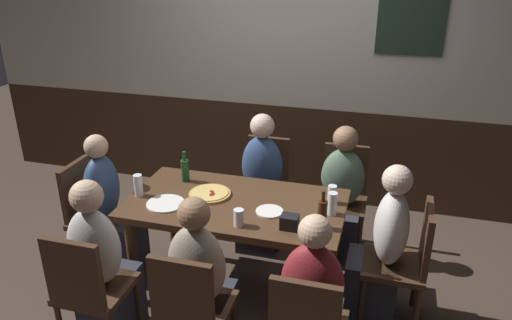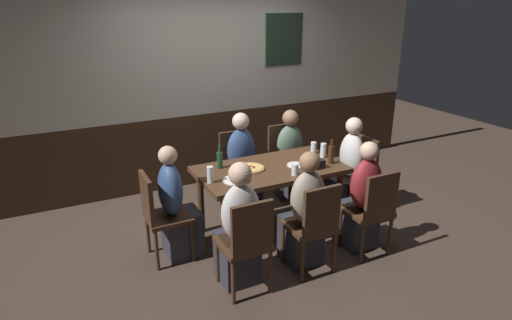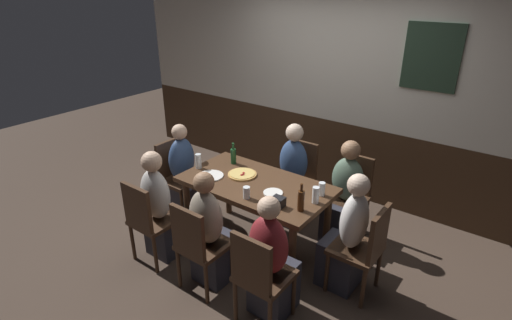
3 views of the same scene
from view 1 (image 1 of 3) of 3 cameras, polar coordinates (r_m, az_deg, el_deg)
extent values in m
plane|color=#423328|center=(3.80, -2.22, -14.77)|extent=(12.00, 12.00, 0.00)
cube|color=#3D2819|center=(4.95, 3.55, 1.13)|extent=(6.40, 0.10, 0.95)
cube|color=beige|center=(4.62, 3.96, 16.22)|extent=(6.40, 0.10, 1.65)
cube|color=#233828|center=(4.45, 17.71, 15.87)|extent=(0.56, 0.03, 0.68)
cube|color=#472D1C|center=(3.41, -2.41, -5.27)|extent=(1.50, 0.82, 0.05)
cylinder|color=#472D1C|center=(3.58, -14.09, -11.39)|extent=(0.07, 0.07, 0.69)
cylinder|color=#472D1C|center=(3.22, 7.24, -15.25)|extent=(0.07, 0.07, 0.69)
cylinder|color=#472D1C|center=(4.07, -9.64, -6.45)|extent=(0.07, 0.07, 0.69)
cylinder|color=#472D1C|center=(3.76, 8.85, -9.15)|extent=(0.07, 0.07, 0.69)
cube|color=#422B1C|center=(3.43, 15.64, -11.65)|extent=(0.40, 0.40, 0.04)
cube|color=#422B1C|center=(3.31, 19.21, -8.61)|extent=(0.04, 0.36, 0.43)
cylinder|color=#422B1C|center=(3.42, 12.20, -16.04)|extent=(0.04, 0.04, 0.41)
cylinder|color=#422B1C|center=(3.69, 12.63, -12.76)|extent=(0.04, 0.04, 0.41)
cylinder|color=#422B1C|center=(3.43, 18.09, -16.61)|extent=(0.04, 0.04, 0.41)
cylinder|color=#422B1C|center=(3.70, 18.01, -13.30)|extent=(0.04, 0.04, 0.41)
cube|color=#422B1C|center=(2.56, 5.62, -17.84)|extent=(0.36, 0.04, 0.43)
cube|color=#422B1C|center=(4.07, 9.85, -5.06)|extent=(0.40, 0.40, 0.04)
cube|color=#422B1C|center=(4.13, 10.36, -1.04)|extent=(0.36, 0.04, 0.43)
cylinder|color=#422B1C|center=(4.03, 11.77, -9.27)|extent=(0.04, 0.04, 0.41)
cylinder|color=#422B1C|center=(4.06, 6.94, -8.69)|extent=(0.04, 0.04, 0.41)
cylinder|color=#422B1C|center=(4.32, 12.16, -6.90)|extent=(0.04, 0.04, 0.41)
cylinder|color=#422B1C|center=(4.35, 7.68, -6.38)|extent=(0.04, 0.04, 0.41)
cube|color=#422B1C|center=(3.26, -18.04, -14.01)|extent=(0.40, 0.40, 0.04)
cube|color=#422B1C|center=(3.01, -20.48, -12.32)|extent=(0.36, 0.04, 0.43)
cylinder|color=#422B1C|center=(3.58, -18.45, -14.74)|extent=(0.04, 0.04, 0.41)
cylinder|color=#422B1C|center=(3.43, -13.51, -16.07)|extent=(0.04, 0.04, 0.41)
cube|color=#422B1C|center=(2.99, -6.94, -16.72)|extent=(0.40, 0.40, 0.04)
cube|color=#422B1C|center=(2.72, -8.67, -15.23)|extent=(0.36, 0.04, 0.43)
cylinder|color=#422B1C|center=(3.31, -8.43, -17.30)|extent=(0.04, 0.04, 0.41)
cube|color=#422B1C|center=(4.17, 0.84, -3.97)|extent=(0.40, 0.40, 0.04)
cube|color=#422B1C|center=(4.23, 1.49, -0.06)|extent=(0.36, 0.04, 0.43)
cylinder|color=#422B1C|center=(4.10, 2.51, -8.10)|extent=(0.04, 0.04, 0.41)
cylinder|color=#422B1C|center=(4.18, -2.06, -7.44)|extent=(0.04, 0.04, 0.41)
cylinder|color=#422B1C|center=(4.39, 3.55, -5.86)|extent=(0.04, 0.04, 0.41)
cylinder|color=#422B1C|center=(4.46, -0.73, -5.29)|extent=(0.04, 0.04, 0.41)
cube|color=#422B1C|center=(3.98, -17.49, -6.59)|extent=(0.40, 0.40, 0.04)
cube|color=#422B1C|center=(3.97, -20.09, -3.20)|extent=(0.04, 0.36, 0.43)
cylinder|color=#422B1C|center=(4.14, -13.86, -8.58)|extent=(0.04, 0.04, 0.41)
cylinder|color=#422B1C|center=(3.90, -16.28, -11.05)|extent=(0.04, 0.04, 0.41)
cylinder|color=#422B1C|center=(4.30, -17.86, -7.75)|extent=(0.04, 0.04, 0.41)
cylinder|color=#422B1C|center=(4.07, -20.44, -10.05)|extent=(0.04, 0.04, 0.41)
cube|color=#2D2D38|center=(3.54, 13.12, -14.15)|extent=(0.34, 0.32, 0.45)
ellipsoid|color=silver|center=(3.28, 15.46, -7.61)|extent=(0.22, 0.34, 0.51)
sphere|color=beige|center=(3.12, 16.12, -2.22)|extent=(0.19, 0.19, 0.19)
ellipsoid|color=maroon|center=(2.71, 6.54, -14.25)|extent=(0.34, 0.22, 0.51)
sphere|color=#DBB293|center=(2.52, 6.88, -8.24)|extent=(0.18, 0.18, 0.18)
cube|color=#2D2D38|center=(4.06, 9.44, -8.45)|extent=(0.32, 0.34, 0.45)
ellipsoid|color=#56705B|center=(3.92, 10.04, -2.00)|extent=(0.34, 0.22, 0.48)
sphere|color=#936B4C|center=(3.80, 10.38, 2.46)|extent=(0.20, 0.20, 0.20)
cube|color=#2D2D38|center=(3.47, -16.42, -15.53)|extent=(0.32, 0.34, 0.45)
ellipsoid|color=silver|center=(3.13, -18.28, -9.59)|extent=(0.34, 0.22, 0.51)
sphere|color=#DBB293|center=(2.97, -19.10, -4.02)|extent=(0.19, 0.19, 0.19)
ellipsoid|color=tan|center=(2.85, -6.90, -12.04)|extent=(0.34, 0.22, 0.50)
sphere|color=#936B4C|center=(2.67, -7.24, -6.19)|extent=(0.18, 0.18, 0.18)
cube|color=#2D2D38|center=(4.16, 0.35, -7.26)|extent=(0.32, 0.34, 0.45)
ellipsoid|color=#334C7A|center=(4.02, 0.71, -0.69)|extent=(0.34, 0.22, 0.52)
sphere|color=beige|center=(3.89, 0.74, 3.98)|extent=(0.20, 0.20, 0.20)
cube|color=#2D2D38|center=(4.02, -15.56, -9.43)|extent=(0.34, 0.32, 0.45)
ellipsoid|color=#334C7A|center=(3.84, -17.48, -3.10)|extent=(0.22, 0.34, 0.51)
sphere|color=#DBB293|center=(3.71, -18.10, 1.53)|extent=(0.17, 0.17, 0.17)
cylinder|color=tan|center=(3.49, -5.39, -3.95)|extent=(0.30, 0.30, 0.02)
cylinder|color=#DBB760|center=(3.49, -5.40, -3.77)|extent=(0.26, 0.26, 0.01)
cylinder|color=maroon|center=(3.49, -5.18, -3.63)|extent=(0.03, 0.03, 0.00)
cylinder|color=maroon|center=(3.44, -5.25, -4.02)|extent=(0.03, 0.03, 0.00)
cylinder|color=maroon|center=(3.46, -5.06, -3.89)|extent=(0.03, 0.03, 0.00)
cylinder|color=silver|center=(3.09, -2.02, -6.71)|extent=(0.07, 0.07, 0.11)
cylinder|color=#B26623|center=(3.11, -2.01, -7.19)|extent=(0.06, 0.06, 0.05)
cylinder|color=silver|center=(3.39, 8.83, -3.97)|extent=(0.06, 0.06, 0.13)
cylinder|color=gold|center=(3.40, 8.81, -4.26)|extent=(0.05, 0.05, 0.09)
cylinder|color=silver|center=(3.25, 8.86, -5.03)|extent=(0.06, 0.06, 0.16)
cylinder|color=gold|center=(3.26, 8.83, -5.34)|extent=(0.06, 0.06, 0.12)
cylinder|color=silver|center=(3.54, -13.52, -2.88)|extent=(0.06, 0.06, 0.16)
cylinder|color=#C6842D|center=(3.55, -13.50, -3.07)|extent=(0.05, 0.05, 0.13)
cylinder|color=#194723|center=(3.69, -8.23, -1.24)|extent=(0.06, 0.06, 0.17)
cylinder|color=#194723|center=(3.65, -8.34, 0.46)|extent=(0.03, 0.03, 0.07)
cylinder|color=#42230F|center=(3.07, 7.70, -6.32)|extent=(0.06, 0.06, 0.19)
cylinder|color=#42230F|center=(3.01, 7.83, -4.18)|extent=(0.03, 0.03, 0.07)
cylinder|color=white|center=(3.42, -10.46, -5.00)|extent=(0.26, 0.26, 0.01)
cylinder|color=white|center=(3.27, 1.58, -5.99)|extent=(0.18, 0.18, 0.01)
cube|color=black|center=(3.08, 3.91, -7.20)|extent=(0.11, 0.09, 0.09)
camera|label=2|loc=(3.04, -89.52, 0.31)|focal=30.52mm
camera|label=3|loc=(1.16, 105.67, 4.62)|focal=27.86mm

